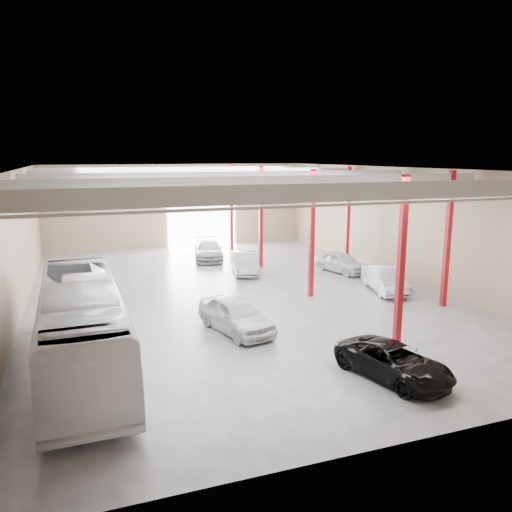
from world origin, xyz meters
TOP-DOWN VIEW (x-y plane):
  - depot_shell at (0.13, 0.48)m, footprint 22.12×32.12m
  - coach_bus at (-8.28, -7.87)m, footprint 2.95×11.76m
  - black_sedan at (1.94, -12.43)m, footprint 3.04×4.75m
  - car_row_a at (-1.84, -6.00)m, footprint 2.84×4.81m
  - car_row_b at (2.10, 4.50)m, footprint 2.34×4.49m
  - car_row_c at (0.97, 9.70)m, footprint 3.02×5.30m
  - car_right_near at (8.27, -2.56)m, footprint 2.56×4.64m
  - car_right_far at (8.30, 2.64)m, footprint 2.60×4.35m

SIDE VIEW (x-z plane):
  - black_sedan at x=1.94m, z-range 0.00..1.22m
  - car_right_far at x=8.30m, z-range 0.00..1.39m
  - car_row_b at x=2.10m, z-range 0.00..1.41m
  - car_row_c at x=0.97m, z-range 0.00..1.45m
  - car_right_near at x=8.27m, z-range 0.00..1.45m
  - car_row_a at x=-1.84m, z-range 0.00..1.54m
  - coach_bus at x=-8.28m, z-range 0.00..3.26m
  - depot_shell at x=0.13m, z-range 1.44..8.51m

